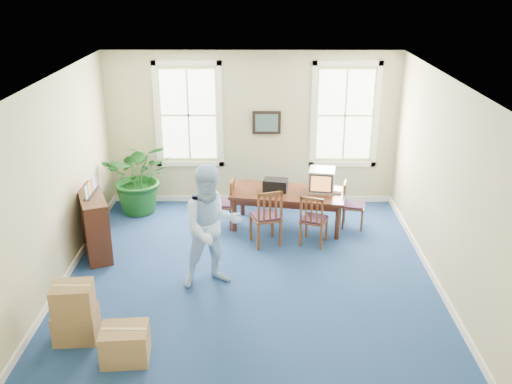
{
  "coord_description": "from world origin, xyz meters",
  "views": [
    {
      "loc": [
        0.16,
        -8.17,
        4.72
      ],
      "look_at": [
        0.1,
        0.6,
        1.25
      ],
      "focal_mm": 40.0,
      "sensor_mm": 36.0,
      "label": 1
    }
  ],
  "objects_px": {
    "cardboard_boxes": "(93,306)",
    "chair_near_left": "(266,216)",
    "man": "(212,227)",
    "credenza": "(94,223)",
    "conference_table": "(288,209)",
    "crt_tv": "(322,180)",
    "potted_plant": "(140,176)"
  },
  "relations": [
    {
      "from": "crt_tv",
      "to": "cardboard_boxes",
      "type": "xyz_separation_m",
      "value": [
        -3.44,
        -3.56,
        -0.51
      ]
    },
    {
      "from": "conference_table",
      "to": "cardboard_boxes",
      "type": "bearing_deg",
      "value": -118.7
    },
    {
      "from": "conference_table",
      "to": "chair_near_left",
      "type": "distance_m",
      "value": 0.87
    },
    {
      "from": "potted_plant",
      "to": "cardboard_boxes",
      "type": "bearing_deg",
      "value": -87.75
    },
    {
      "from": "conference_table",
      "to": "man",
      "type": "distance_m",
      "value": 2.58
    },
    {
      "from": "potted_plant",
      "to": "man",
      "type": "bearing_deg",
      "value": -59.49
    },
    {
      "from": "man",
      "to": "chair_near_left",
      "type": "bearing_deg",
      "value": 40.38
    },
    {
      "from": "conference_table",
      "to": "potted_plant",
      "type": "height_order",
      "value": "potted_plant"
    },
    {
      "from": "potted_plant",
      "to": "chair_near_left",
      "type": "bearing_deg",
      "value": -29.71
    },
    {
      "from": "conference_table",
      "to": "credenza",
      "type": "bearing_deg",
      "value": -153.32
    },
    {
      "from": "chair_near_left",
      "to": "cardboard_boxes",
      "type": "distance_m",
      "value": 3.66
    },
    {
      "from": "crt_tv",
      "to": "cardboard_boxes",
      "type": "bearing_deg",
      "value": -124.69
    },
    {
      "from": "crt_tv",
      "to": "man",
      "type": "height_order",
      "value": "man"
    },
    {
      "from": "cardboard_boxes",
      "to": "chair_near_left",
      "type": "bearing_deg",
      "value": 49.61
    },
    {
      "from": "crt_tv",
      "to": "man",
      "type": "distance_m",
      "value": 2.92
    },
    {
      "from": "conference_table",
      "to": "potted_plant",
      "type": "bearing_deg",
      "value": 176.36
    },
    {
      "from": "potted_plant",
      "to": "conference_table",
      "type": "bearing_deg",
      "value": -13.56
    },
    {
      "from": "crt_tv",
      "to": "chair_near_left",
      "type": "distance_m",
      "value": 1.38
    },
    {
      "from": "chair_near_left",
      "to": "potted_plant",
      "type": "distance_m",
      "value": 2.93
    },
    {
      "from": "credenza",
      "to": "cardboard_boxes",
      "type": "height_order",
      "value": "credenza"
    },
    {
      "from": "man",
      "to": "cardboard_boxes",
      "type": "xyz_separation_m",
      "value": [
        -1.52,
        -1.37,
        -0.56
      ]
    },
    {
      "from": "man",
      "to": "credenza",
      "type": "bearing_deg",
      "value": 134.27
    },
    {
      "from": "crt_tv",
      "to": "credenza",
      "type": "bearing_deg",
      "value": -155.78
    },
    {
      "from": "crt_tv",
      "to": "credenza",
      "type": "height_order",
      "value": "crt_tv"
    },
    {
      "from": "potted_plant",
      "to": "cardboard_boxes",
      "type": "distance_m",
      "value": 4.25
    },
    {
      "from": "conference_table",
      "to": "chair_near_left",
      "type": "bearing_deg",
      "value": -111.04
    },
    {
      "from": "cardboard_boxes",
      "to": "potted_plant",
      "type": "bearing_deg",
      "value": 92.25
    },
    {
      "from": "chair_near_left",
      "to": "man",
      "type": "bearing_deg",
      "value": 39.83
    },
    {
      "from": "man",
      "to": "credenza",
      "type": "height_order",
      "value": "man"
    },
    {
      "from": "credenza",
      "to": "potted_plant",
      "type": "height_order",
      "value": "potted_plant"
    },
    {
      "from": "crt_tv",
      "to": "potted_plant",
      "type": "height_order",
      "value": "potted_plant"
    },
    {
      "from": "conference_table",
      "to": "man",
      "type": "relative_size",
      "value": 1.08
    }
  ]
}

